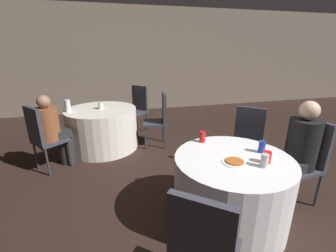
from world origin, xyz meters
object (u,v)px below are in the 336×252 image
at_px(table_near, 230,190).
at_px(chair_far_northeast, 138,105).
at_px(chair_near_southwest, 203,248).
at_px(soda_can_blue, 262,147).
at_px(chair_near_east, 306,155).
at_px(chair_far_east, 160,115).
at_px(person_black_shirt, 296,155).
at_px(soda_can_red, 202,137).
at_px(chair_far_southwest, 42,134).
at_px(soda_can_silver, 265,161).
at_px(table_far, 103,128).
at_px(bottle_far, 68,106).
at_px(chair_near_northeast, 248,138).
at_px(person_floral_shirt, 55,132).
at_px(pizza_plate_near, 235,162).

relative_size(table_near, chair_far_northeast, 1.16).
distance_m(chair_near_southwest, soda_can_blue, 1.27).
xyz_separation_m(chair_near_east, chair_far_east, (-1.25, 1.97, 0.00)).
xyz_separation_m(person_black_shirt, soda_can_red, (-0.96, 0.35, 0.17)).
xyz_separation_m(chair_far_southwest, soda_can_silver, (2.25, -1.81, 0.21)).
relative_size(table_far, soda_can_red, 9.96).
xyz_separation_m(chair_far_northeast, person_black_shirt, (1.37, -2.87, 0.04)).
bearing_deg(chair_far_northeast, table_far, 90.00).
bearing_deg(chair_near_east, chair_far_east, 26.08).
bearing_deg(bottle_far, table_near, -50.43).
distance_m(chair_far_southwest, person_black_shirt, 3.26).
distance_m(chair_far_east, chair_far_southwest, 1.88).
height_order(table_near, bottle_far, bottle_far).
xyz_separation_m(chair_near_east, soda_can_blue, (-0.65, -0.06, 0.21)).
xyz_separation_m(table_far, chair_near_northeast, (1.94, -1.50, 0.21)).
xyz_separation_m(table_near, chair_near_east, (0.98, 0.11, 0.21)).
height_order(chair_near_northeast, bottle_far, chair_near_northeast).
distance_m(chair_near_northeast, person_floral_shirt, 2.76).
bearing_deg(chair_far_east, soda_can_blue, -154.82).
relative_size(person_floral_shirt, bottle_far, 5.52).
xyz_separation_m(soda_can_red, bottle_far, (-1.65, 1.74, 0.04)).
xyz_separation_m(chair_far_northeast, person_floral_shirt, (-1.38, -1.26, -0.02)).
xyz_separation_m(soda_can_red, soda_can_blue, (0.48, -0.40, 0.00)).
xyz_separation_m(table_near, table_far, (-1.29, 2.24, 0.00)).
distance_m(chair_near_northeast, soda_can_blue, 0.80).
relative_size(person_black_shirt, soda_can_blue, 9.89).
relative_size(chair_far_northeast, person_black_shirt, 0.81).
xyz_separation_m(pizza_plate_near, soda_can_blue, (0.37, 0.13, 0.05)).
xyz_separation_m(table_near, chair_near_southwest, (-0.63, -0.76, 0.21)).
distance_m(table_near, chair_near_southwest, 1.01).
xyz_separation_m(person_floral_shirt, soda_can_silver, (2.11, -1.92, 0.23)).
xyz_separation_m(table_near, chair_far_northeast, (-0.56, 2.96, 0.21)).
distance_m(pizza_plate_near, bottle_far, 2.86).
bearing_deg(chair_far_southwest, table_near, 13.24).
bearing_deg(chair_near_southwest, chair_near_east, 67.97).
distance_m(chair_near_northeast, person_black_shirt, 0.68).
xyz_separation_m(table_far, chair_far_east, (1.02, -0.16, 0.21)).
xyz_separation_m(chair_near_east, soda_can_silver, (-0.82, -0.33, 0.21)).
xyz_separation_m(chair_near_northeast, chair_far_northeast, (-1.21, 2.22, 0.00)).
bearing_deg(chair_near_east, soda_can_red, 67.31).
xyz_separation_m(person_floral_shirt, bottle_far, (0.14, 0.47, 0.27)).
relative_size(table_near, person_floral_shirt, 1.02).
relative_size(chair_far_east, chair_far_southwest, 1.00).
xyz_separation_m(table_far, soda_can_blue, (1.62, -2.20, 0.42)).
distance_m(person_floral_shirt, soda_can_silver, 2.86).
bearing_deg(chair_far_southwest, soda_can_red, 19.93).
xyz_separation_m(chair_far_east, soda_can_silver, (0.44, -2.30, 0.21)).
bearing_deg(chair_near_southwest, chair_near_northeast, 89.27).
distance_m(chair_far_east, person_black_shirt, 2.27).
bearing_deg(soda_can_blue, pizza_plate_near, -161.24).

